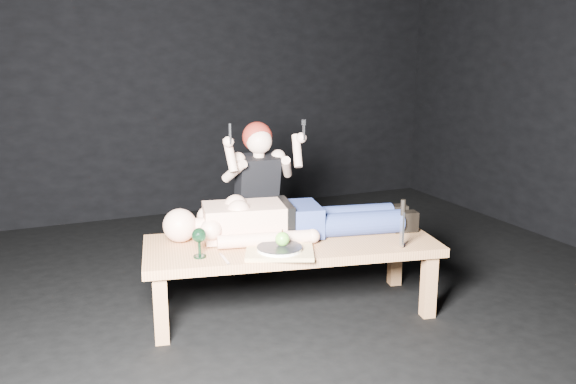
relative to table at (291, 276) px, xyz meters
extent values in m
plane|color=black|center=(0.15, 0.06, -0.23)|extent=(5.00, 5.00, 0.00)
plane|color=black|center=(0.15, 2.56, 1.27)|extent=(5.00, 0.00, 5.00)
cube|color=#B77E4B|center=(0.00, 0.00, 0.00)|extent=(1.86, 0.98, 0.45)
cube|color=tan|center=(-0.15, -0.18, 0.24)|extent=(0.46, 0.40, 0.02)
cylinder|color=white|center=(-0.15, -0.18, 0.26)|extent=(0.34, 0.34, 0.02)
sphere|color=#579722|center=(-0.13, -0.17, 0.31)|extent=(0.08, 0.08, 0.08)
cube|color=#B2B2B7|center=(-0.47, -0.14, 0.23)|extent=(0.03, 0.19, 0.01)
cube|color=#B2B2B7|center=(-0.02, -0.22, 0.23)|extent=(0.08, 0.18, 0.01)
cube|color=#B2B2B7|center=(-0.01, -0.09, 0.23)|extent=(0.11, 0.17, 0.01)
camera|label=1|loc=(-1.38, -3.18, 1.36)|focal=37.19mm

